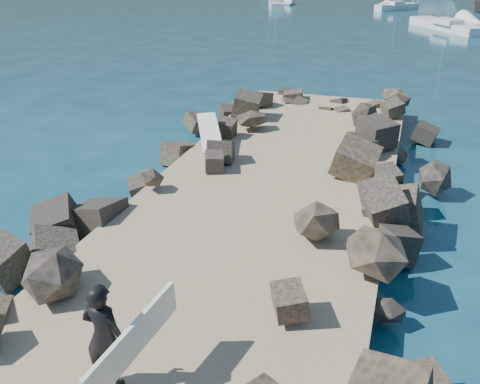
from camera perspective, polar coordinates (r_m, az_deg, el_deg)
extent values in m
plane|color=#0F384C|center=(12.65, 1.39, -4.39)|extent=(800.00, 800.00, 0.00)
cube|color=#8C7759|center=(10.86, -1.63, -7.88)|extent=(6.00, 26.00, 0.60)
cube|color=black|center=(12.28, -13.76, -3.45)|extent=(2.60, 22.00, 1.00)
cube|color=black|center=(10.72, 14.22, -7.92)|extent=(2.60, 22.00, 1.00)
cube|color=white|center=(15.94, -3.24, 5.95)|extent=(1.55, 2.33, 0.08)
imported|color=black|center=(7.59, -14.33, -14.69)|extent=(0.60, 0.40, 1.63)
cube|color=white|center=(7.37, -11.27, -15.27)|extent=(0.31, 2.02, 0.64)
cube|color=silver|center=(48.71, 21.18, 16.12)|extent=(6.03, 8.06, 0.80)
cube|color=silver|center=(47.81, 21.30, 16.58)|extent=(2.38, 2.70, 0.44)
cube|color=silver|center=(62.97, 16.37, 18.34)|extent=(4.49, 4.62, 0.80)
cube|color=silver|center=(62.47, 16.41, 18.75)|extent=(1.63, 1.65, 0.44)
cube|color=silver|center=(64.01, 3.87, 19.29)|extent=(3.23, 6.49, 0.80)
cube|color=silver|center=(63.26, 3.71, 19.69)|extent=(1.50, 2.00, 0.44)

